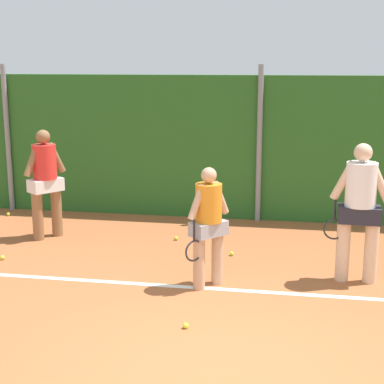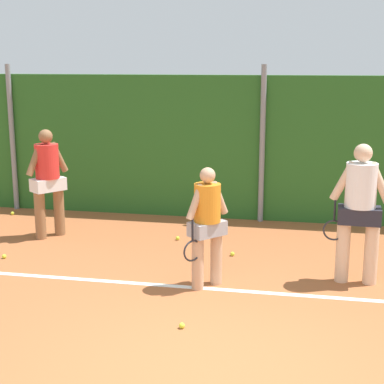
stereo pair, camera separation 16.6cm
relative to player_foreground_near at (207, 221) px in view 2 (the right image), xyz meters
name	(u,v)px [view 2 (the right image)]	position (x,y,z in m)	size (l,w,h in m)	color
ground_plane	(235,304)	(0.44, -0.50, -0.89)	(26.15, 26.15, 0.00)	#A85B33
hedge_fence_backdrop	(263,149)	(0.44, 3.57, 0.44)	(17.00, 0.25, 2.67)	#286023
fence_post_left	(12,138)	(-4.47, 3.39, 0.54)	(0.10, 0.10, 2.86)	gray
fence_post_center	(262,145)	(0.44, 3.39, 0.54)	(0.10, 0.10, 2.86)	gray
court_baseline_paint	(239,291)	(0.44, -0.09, -0.89)	(12.42, 0.10, 0.01)	white
player_foreground_near	(207,221)	(0.00, 0.00, 0.00)	(0.52, 0.62, 1.60)	tan
player_midcourt	(360,206)	(1.94, 0.53, 0.16)	(0.85, 0.40, 1.88)	beige
player_backcourt_far	(48,177)	(-2.98, 1.71, 0.13)	(0.57, 0.64, 1.82)	#8C603D
tennis_ball_0	(232,254)	(0.18, 1.29, -0.86)	(0.07, 0.07, 0.07)	#CCDB33
tennis_ball_1	(12,213)	(-4.31, 2.91, -0.86)	(0.07, 0.07, 0.07)	#CCDB33
tennis_ball_4	(182,326)	(-0.06, -1.29, -0.86)	(0.07, 0.07, 0.07)	#CCDB33
tennis_ball_6	(4,256)	(-3.19, 0.51, -0.86)	(0.07, 0.07, 0.07)	#CCDB33
tennis_ball_13	(178,238)	(-0.82, 1.92, -0.86)	(0.07, 0.07, 0.07)	#CCDB33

